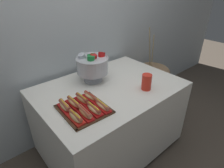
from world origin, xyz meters
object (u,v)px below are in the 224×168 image
(hot_dog_2, at_px, (94,109))
(hot_dog_4, at_px, (65,106))
(hot_dog_3, at_px, (102,106))
(hot_dog_7, at_px, (90,97))
(floor_vase, at_px, (151,87))
(buffet_table, at_px, (110,117))
(cup_stack, at_px, (147,82))
(hot_dog_1, at_px, (85,113))
(hot_dog_5, at_px, (74,103))
(hot_dog_6, at_px, (82,99))
(hot_dog_0, at_px, (76,117))
(punch_bowl, at_px, (92,65))
(serving_tray, at_px, (84,109))

(hot_dog_2, height_order, hot_dog_4, same)
(hot_dog_3, bearing_deg, hot_dog_7, 87.79)
(floor_vase, distance_m, hot_dog_4, 1.58)
(hot_dog_7, bearing_deg, buffet_table, 15.04)
(hot_dog_7, relative_size, cup_stack, 1.07)
(floor_vase, distance_m, hot_dog_2, 1.49)
(hot_dog_1, xyz_separation_m, hot_dog_3, (0.15, -0.01, -0.00))
(cup_stack, bearing_deg, hot_dog_1, 177.96)
(hot_dog_5, height_order, hot_dog_6, hot_dog_6)
(hot_dog_0, xyz_separation_m, hot_dog_7, (0.23, 0.16, -0.00))
(hot_dog_3, relative_size, punch_bowl, 0.60)
(hot_dog_4, height_order, hot_dog_5, hot_dog_4)
(hot_dog_0, height_order, hot_dog_2, same)
(hot_dog_2, relative_size, hot_dog_7, 1.10)
(floor_vase, distance_m, punch_bowl, 1.21)
(hot_dog_3, distance_m, cup_stack, 0.49)
(hot_dog_6, bearing_deg, hot_dog_1, -116.65)
(serving_tray, relative_size, hot_dog_1, 2.09)
(buffet_table, relative_size, hot_dog_3, 7.27)
(buffet_table, xyz_separation_m, hot_dog_1, (-0.42, -0.23, 0.40))
(hot_dog_4, distance_m, hot_dog_5, 0.08)
(hot_dog_0, xyz_separation_m, punch_bowl, (0.45, 0.42, 0.13))
(hot_dog_4, xyz_separation_m, cup_stack, (0.71, -0.19, 0.04))
(hot_dog_0, xyz_separation_m, hot_dog_5, (0.08, 0.16, -0.00))
(hot_dog_0, bearing_deg, floor_vase, 17.85)
(serving_tray, distance_m, hot_dog_0, 0.14)
(hot_dog_1, height_order, hot_dog_6, hot_dog_1)
(hot_dog_6, bearing_deg, hot_dog_5, 177.79)
(hot_dog_6, relative_size, hot_dog_7, 1.07)
(buffet_table, height_order, hot_dog_7, hot_dog_7)
(hot_dog_7, distance_m, punch_bowl, 0.37)
(serving_tray, relative_size, cup_stack, 2.57)
(hot_dog_2, height_order, hot_dog_7, hot_dog_2)
(serving_tray, relative_size, hot_dog_5, 2.10)
(serving_tray, distance_m, punch_bowl, 0.50)
(buffet_table, distance_m, hot_dog_4, 0.63)
(hot_dog_2, relative_size, hot_dog_4, 1.02)
(hot_dog_3, bearing_deg, buffet_table, 41.01)
(hot_dog_0, distance_m, hot_dog_7, 0.28)
(buffet_table, height_order, hot_dog_0, hot_dog_0)
(hot_dog_3, bearing_deg, hot_dog_1, 177.79)
(hot_dog_3, bearing_deg, floor_vase, 21.17)
(buffet_table, bearing_deg, floor_vase, 14.18)
(hot_dog_5, bearing_deg, punch_bowl, 34.94)
(hot_dog_6, xyz_separation_m, cup_stack, (0.56, -0.18, 0.04))
(serving_tray, height_order, hot_dog_1, hot_dog_1)
(hot_dog_6, relative_size, cup_stack, 1.15)
(buffet_table, xyz_separation_m, floor_vase, (0.97, 0.25, -0.12))
(buffet_table, relative_size, hot_dog_1, 7.43)
(hot_dog_6, bearing_deg, hot_dog_4, 177.79)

